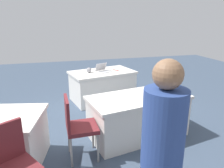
{
  "coord_description": "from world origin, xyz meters",
  "views": [
    {
      "loc": [
        0.85,
        3.44,
        2.01
      ],
      "look_at": [
        -0.13,
        -0.06,
        0.9
      ],
      "focal_mm": 34.22,
      "sensor_mm": 36.0,
      "label": 1
    }
  ],
  "objects_px": {
    "table_mid_right": "(138,116)",
    "yarn_ball": "(89,70)",
    "table_foreground": "(102,85)",
    "chair_near_front": "(77,124)",
    "scissors_red": "(116,70)",
    "chair_tucked_right": "(11,162)",
    "laptop_silver": "(103,70)",
    "person_attendee_standing": "(162,152)"
  },
  "relations": [
    {
      "from": "chair_tucked_right",
      "to": "scissors_red",
      "type": "xyz_separation_m",
      "value": [
        -2.05,
        -2.97,
        0.2
      ]
    },
    {
      "from": "table_mid_right",
      "to": "scissors_red",
      "type": "distance_m",
      "value": 1.99
    },
    {
      "from": "chair_near_front",
      "to": "person_attendee_standing",
      "type": "relative_size",
      "value": 0.56
    },
    {
      "from": "table_foreground",
      "to": "table_mid_right",
      "type": "bearing_deg",
      "value": 95.82
    },
    {
      "from": "table_mid_right",
      "to": "laptop_silver",
      "type": "height_order",
      "value": "laptop_silver"
    },
    {
      "from": "table_mid_right",
      "to": "chair_tucked_right",
      "type": "xyz_separation_m",
      "value": [
        1.88,
        1.02,
        0.17
      ]
    },
    {
      "from": "laptop_silver",
      "to": "scissors_red",
      "type": "height_order",
      "value": "laptop_silver"
    },
    {
      "from": "laptop_silver",
      "to": "person_attendee_standing",
      "type": "bearing_deg",
      "value": 61.2
    },
    {
      "from": "chair_tucked_right",
      "to": "scissors_red",
      "type": "height_order",
      "value": "chair_tucked_right"
    },
    {
      "from": "table_foreground",
      "to": "person_attendee_standing",
      "type": "xyz_separation_m",
      "value": [
        0.38,
        3.77,
        0.6
      ]
    },
    {
      "from": "table_mid_right",
      "to": "laptop_silver",
      "type": "xyz_separation_m",
      "value": [
        0.18,
        -1.88,
        0.41
      ]
    },
    {
      "from": "yarn_ball",
      "to": "table_mid_right",
      "type": "bearing_deg",
      "value": 105.78
    },
    {
      "from": "table_mid_right",
      "to": "laptop_silver",
      "type": "relative_size",
      "value": 4.54
    },
    {
      "from": "person_attendee_standing",
      "to": "laptop_silver",
      "type": "xyz_separation_m",
      "value": [
        -0.4,
        -3.73,
        -0.19
      ]
    },
    {
      "from": "person_attendee_standing",
      "to": "laptop_silver",
      "type": "relative_size",
      "value": 4.31
    },
    {
      "from": "yarn_ball",
      "to": "scissors_red",
      "type": "bearing_deg",
      "value": -175.95
    },
    {
      "from": "laptop_silver",
      "to": "scissors_red",
      "type": "distance_m",
      "value": 0.35
    },
    {
      "from": "person_attendee_standing",
      "to": "laptop_silver",
      "type": "distance_m",
      "value": 3.75
    },
    {
      "from": "yarn_ball",
      "to": "laptop_silver",
      "type": "bearing_deg",
      "value": 177.12
    },
    {
      "from": "yarn_ball",
      "to": "scissors_red",
      "type": "xyz_separation_m",
      "value": [
        -0.71,
        -0.05,
        -0.06
      ]
    },
    {
      "from": "table_foreground",
      "to": "laptop_silver",
      "type": "relative_size",
      "value": 4.27
    },
    {
      "from": "chair_tucked_right",
      "to": "person_attendee_standing",
      "type": "height_order",
      "value": "person_attendee_standing"
    },
    {
      "from": "person_attendee_standing",
      "to": "scissors_red",
      "type": "relative_size",
      "value": 9.69
    },
    {
      "from": "table_foreground",
      "to": "chair_near_front",
      "type": "distance_m",
      "value": 2.47
    },
    {
      "from": "chair_tucked_right",
      "to": "yarn_ball",
      "type": "relative_size",
      "value": 7.58
    },
    {
      "from": "table_foreground",
      "to": "chair_tucked_right",
      "type": "height_order",
      "value": "chair_tucked_right"
    },
    {
      "from": "scissors_red",
      "to": "chair_near_front",
      "type": "bearing_deg",
      "value": -63.85
    },
    {
      "from": "scissors_red",
      "to": "table_foreground",
      "type": "bearing_deg",
      "value": -120.31
    },
    {
      "from": "laptop_silver",
      "to": "table_foreground",
      "type": "bearing_deg",
      "value": -84.93
    },
    {
      "from": "laptop_silver",
      "to": "table_mid_right",
      "type": "bearing_deg",
      "value": 72.6
    },
    {
      "from": "table_mid_right",
      "to": "chair_near_front",
      "type": "relative_size",
      "value": 1.89
    },
    {
      "from": "table_foreground",
      "to": "chair_tucked_right",
      "type": "xyz_separation_m",
      "value": [
        1.68,
        2.94,
        0.17
      ]
    },
    {
      "from": "person_attendee_standing",
      "to": "yarn_ball",
      "type": "bearing_deg",
      "value": 80.02
    },
    {
      "from": "yarn_ball",
      "to": "chair_near_front",
      "type": "bearing_deg",
      "value": 75.95
    },
    {
      "from": "table_mid_right",
      "to": "yarn_ball",
      "type": "relative_size",
      "value": 14.61
    },
    {
      "from": "chair_near_front",
      "to": "laptop_silver",
      "type": "bearing_deg",
      "value": 156.96
    },
    {
      "from": "table_mid_right",
      "to": "person_attendee_standing",
      "type": "relative_size",
      "value": 1.05
    },
    {
      "from": "table_foreground",
      "to": "scissors_red",
      "type": "relative_size",
      "value": 9.6
    },
    {
      "from": "chair_near_front",
      "to": "yarn_ball",
      "type": "height_order",
      "value": "chair_near_front"
    },
    {
      "from": "table_mid_right",
      "to": "chair_tucked_right",
      "type": "bearing_deg",
      "value": 28.57
    },
    {
      "from": "chair_near_front",
      "to": "scissors_red",
      "type": "distance_m",
      "value": 2.65
    },
    {
      "from": "table_foreground",
      "to": "yarn_ball",
      "type": "xyz_separation_m",
      "value": [
        0.34,
        0.02,
        0.43
      ]
    }
  ]
}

